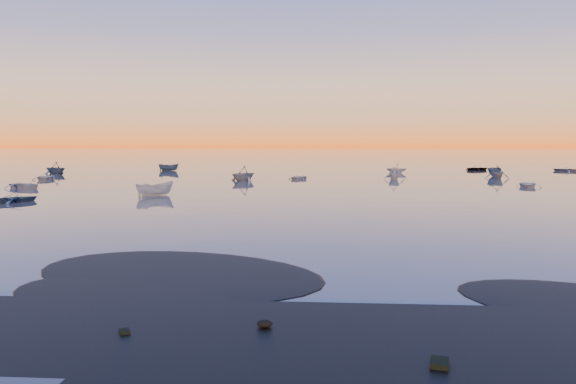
# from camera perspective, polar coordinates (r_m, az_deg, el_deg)

# --- Properties ---
(ground) EXTENTS (600.00, 600.00, 0.00)m
(ground) POSITION_cam_1_polar(r_m,az_deg,el_deg) (120.09, 3.51, 2.71)
(ground) COLOR #685D57
(ground) RESTS_ON ground
(mud_lobes) EXTENTS (140.00, 6.00, 0.07)m
(mud_lobes) POSITION_cam_1_polar(r_m,az_deg,el_deg) (19.65, 0.76, -9.60)
(mud_lobes) COLOR black
(mud_lobes) RESTS_ON ground
(moored_fleet) EXTENTS (124.00, 58.00, 1.20)m
(moored_fleet) POSITION_cam_1_polar(r_m,az_deg,el_deg) (73.16, 3.17, 1.18)
(moored_fleet) COLOR silver
(moored_fleet) RESTS_ON ground
(boat_near_left) EXTENTS (3.73, 4.73, 1.10)m
(boat_near_left) POSITION_cam_1_polar(r_m,az_deg,el_deg) (66.88, -25.11, 0.33)
(boat_near_left) COLOR silver
(boat_near_left) RESTS_ON ground
(boat_near_center) EXTENTS (3.54, 3.86, 1.28)m
(boat_near_center) POSITION_cam_1_polar(r_m,az_deg,el_deg) (53.90, -13.36, -0.36)
(boat_near_center) COLOR silver
(boat_near_center) RESTS_ON ground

